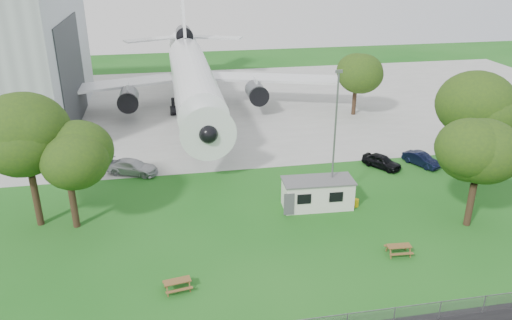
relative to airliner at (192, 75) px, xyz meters
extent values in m
plane|color=#2D7225|center=(2.00, -35.86, -5.27)|extent=(160.00, 160.00, 0.00)
cube|color=#B7B7B2|center=(2.00, 2.14, -5.25)|extent=(120.00, 46.00, 0.03)
cube|color=#2D3033|center=(-14.93, -2.86, 1.48)|extent=(0.16, 16.00, 12.96)
cylinder|color=white|center=(0.00, -1.86, -0.17)|extent=(5.40, 34.00, 5.40)
cone|color=white|center=(0.00, -20.86, -0.17)|extent=(5.40, 5.50, 5.40)
cone|color=white|center=(0.00, 19.14, 0.63)|extent=(4.86, 9.00, 4.86)
cube|color=white|center=(-12.50, 1.34, -1.37)|extent=(21.36, 10.77, 0.36)
cube|color=white|center=(12.50, 1.34, -1.37)|extent=(21.36, 10.77, 0.36)
cube|color=white|center=(0.00, 19.14, 6.33)|extent=(0.46, 9.96, 12.17)
cylinder|color=#515459|center=(-8.50, -2.36, -2.27)|extent=(2.50, 4.20, 2.50)
cylinder|color=#515459|center=(8.50, -2.36, -2.27)|extent=(2.50, 4.20, 2.50)
cylinder|color=#515459|center=(0.00, 18.14, 2.63)|extent=(2.60, 4.50, 2.60)
cylinder|color=black|center=(0.00, -17.36, -4.07)|extent=(0.36, 0.36, 2.40)
cylinder|color=black|center=(-2.80, -0.86, -4.07)|extent=(0.44, 0.44, 2.40)
cylinder|color=black|center=(2.80, -0.86, -4.07)|extent=(0.44, 0.44, 2.40)
cube|color=silver|center=(8.84, -29.97, -4.02)|extent=(6.11, 2.77, 2.50)
cube|color=#59595B|center=(8.84, -29.97, -2.71)|extent=(6.31, 2.97, 0.12)
cylinder|color=gold|center=(12.24, -30.57, -4.92)|extent=(0.50, 0.50, 0.70)
cylinder|color=slate|center=(10.20, -29.66, 0.73)|extent=(0.16, 0.16, 12.00)
cylinder|color=#382619|center=(-14.63, -28.75, -3.09)|extent=(0.56, 0.56, 4.36)
sphere|color=#345412|center=(-14.63, -28.75, 2.23)|extent=(7.68, 7.68, 7.68)
cylinder|color=#382619|center=(-11.64, -29.65, -3.47)|extent=(0.56, 0.56, 3.60)
sphere|color=#345412|center=(-11.64, -29.65, 0.92)|extent=(6.04, 6.04, 6.04)
cylinder|color=#382619|center=(20.15, -35.26, -3.40)|extent=(0.56, 0.56, 3.73)
sphere|color=#345412|center=(20.15, -35.26, 1.16)|extent=(6.36, 6.36, 6.36)
cylinder|color=#382619|center=(25.71, -26.15, -3.32)|extent=(0.56, 0.56, 3.90)
sphere|color=#345412|center=(25.71, -26.15, 1.45)|extent=(7.94, 7.94, 7.94)
cylinder|color=#382619|center=(21.57, -5.25, -3.62)|extent=(0.56, 0.56, 3.30)
sphere|color=#345412|center=(21.57, -5.25, 0.41)|extent=(6.64, 6.64, 6.64)
imported|color=black|center=(17.93, -22.99, -4.57)|extent=(3.70, 4.35, 1.41)
imported|color=black|center=(22.30, -23.18, -4.60)|extent=(3.02, 4.28, 1.34)
imported|color=#B4B7BC|center=(-7.49, -19.88, -4.52)|extent=(5.57, 3.89, 1.50)
camera|label=1|loc=(-3.60, -67.46, 15.87)|focal=35.00mm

